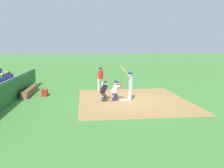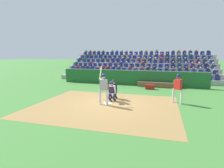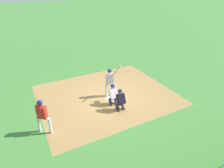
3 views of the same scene
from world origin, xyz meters
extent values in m
plane|color=#427F37|center=(0.00, 0.00, 0.00)|extent=(160.00, 160.00, 0.00)
cube|color=#A07A46|center=(0.00, 0.50, 0.00)|extent=(8.19, 6.84, 0.01)
cube|color=white|center=(0.00, 0.00, 0.02)|extent=(0.62, 0.62, 0.02)
cylinder|color=silver|center=(-0.08, 0.30, 0.44)|extent=(0.14, 0.14, 0.88)
cylinder|color=silver|center=(0.38, 0.27, 0.44)|extent=(0.14, 0.14, 0.88)
cube|color=#9798A5|center=(0.15, 0.28, 1.18)|extent=(0.42, 0.24, 0.62)
sphere|color=tan|center=(0.15, 0.28, 1.65)|extent=(0.23, 0.23, 0.23)
sphere|color=navy|center=(0.15, 0.28, 1.71)|extent=(0.25, 0.25, 0.25)
cylinder|color=#9798A5|center=(0.20, 0.26, 1.48)|extent=(0.45, 0.16, 0.14)
cylinder|color=#9798A5|center=(0.36, 0.25, 1.48)|extent=(0.17, 0.15, 0.13)
cylinder|color=tan|center=(0.45, -0.06, 1.84)|extent=(0.16, 0.62, 0.72)
sphere|color=black|center=(0.41, 0.22, 1.50)|extent=(0.06, 0.06, 0.06)
cylinder|color=navy|center=(-0.23, -0.61, 0.15)|extent=(0.17, 0.39, 0.34)
cylinder|color=navy|center=(-0.23, -0.61, 0.37)|extent=(0.17, 0.39, 0.33)
cylinder|color=navy|center=(0.09, -0.63, 0.15)|extent=(0.17, 0.39, 0.34)
cylinder|color=navy|center=(0.09, -0.63, 0.37)|extent=(0.17, 0.39, 0.33)
cube|color=silver|center=(-0.07, -0.65, 0.73)|extent=(0.45, 0.47, 0.60)
cube|color=navy|center=(-0.07, -0.54, 0.73)|extent=(0.40, 0.26, 0.44)
sphere|color=#C7B08A|center=(-0.07, -0.54, 1.09)|extent=(0.22, 0.22, 0.22)
cube|color=black|center=(-0.07, -0.54, 1.09)|extent=(0.21, 0.13, 0.20)
sphere|color=navy|center=(-0.07, -0.54, 1.15)|extent=(0.24, 0.24, 0.24)
cylinder|color=brown|center=(0.07, -0.33, 0.95)|extent=(0.09, 0.30, 0.30)
cylinder|color=silver|center=(0.09, -0.50, 0.88)|extent=(0.13, 0.39, 0.22)
cylinder|color=#28272C|center=(-0.13, -1.30, 0.15)|extent=(0.16, 0.39, 0.34)
cylinder|color=#28272C|center=(-0.13, -1.30, 0.37)|extent=(0.16, 0.39, 0.33)
cylinder|color=#28272C|center=(0.19, -1.29, 0.15)|extent=(0.16, 0.39, 0.34)
cylinder|color=#28272C|center=(0.19, -1.29, 0.37)|extent=(0.16, 0.39, 0.33)
cube|color=black|center=(0.03, -1.34, 0.73)|extent=(0.44, 0.45, 0.60)
cube|color=#28272C|center=(0.03, -1.22, 0.73)|extent=(0.39, 0.24, 0.44)
sphere|color=beige|center=(0.03, -1.23, 1.10)|extent=(0.22, 0.22, 0.22)
cube|color=black|center=(0.03, -1.23, 1.10)|extent=(0.20, 0.12, 0.20)
sphere|color=#28272C|center=(0.03, -1.23, 1.16)|extent=(0.24, 0.24, 0.24)
cylinder|color=silver|center=(-3.75, -1.47, 0.42)|extent=(0.18, 0.18, 0.85)
cylinder|color=silver|center=(-4.19, -1.13, 0.42)|extent=(0.18, 0.18, 0.85)
cube|color=red|center=(-3.97, -1.30, 1.14)|extent=(0.46, 0.43, 0.60)
sphere|color=brown|center=(-3.97, -1.30, 1.59)|extent=(0.22, 0.22, 0.22)
sphere|color=navy|center=(-3.97, -1.30, 1.65)|extent=(0.24, 0.24, 0.24)
cylinder|color=red|center=(-3.99, -1.25, 1.43)|extent=(0.38, 0.38, 0.14)
cylinder|color=red|center=(-4.13, -1.15, 1.43)|extent=(0.15, 0.17, 0.13)
camera|label=1|loc=(15.08, -2.34, 3.40)|focal=40.06mm
camera|label=2|loc=(-3.27, 9.85, 2.92)|focal=28.74mm
camera|label=3|loc=(-4.18, -8.69, 6.15)|focal=29.99mm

